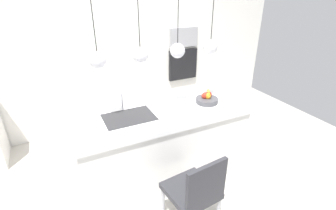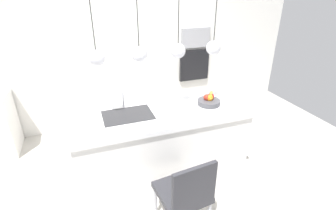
{
  "view_description": "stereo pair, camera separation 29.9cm",
  "coord_description": "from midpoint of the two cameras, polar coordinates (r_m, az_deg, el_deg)",
  "views": [
    {
      "loc": [
        -1.08,
        -2.43,
        2.29
      ],
      "look_at": [
        0.1,
        0.0,
        1.0
      ],
      "focal_mm": 27.13,
      "sensor_mm": 36.0,
      "label": 1
    },
    {
      "loc": [
        -0.81,
        -2.55,
        2.29
      ],
      "look_at": [
        0.1,
        0.0,
        1.0
      ],
      "focal_mm": 27.13,
      "sensor_mm": 36.0,
      "label": 2
    }
  ],
  "objects": [
    {
      "name": "kitchen_island",
      "position": [
        3.22,
        -4.31,
        -8.81
      ],
      "size": [
        2.09,
        0.88,
        0.95
      ],
      "color": "white",
      "rests_on": "ground"
    },
    {
      "name": "floor",
      "position": [
        3.51,
        -4.05,
        -15.25
      ],
      "size": [
        6.6,
        6.6,
        0.0
      ],
      "primitive_type": "plane",
      "color": "#BCB7AD",
      "rests_on": "ground"
    },
    {
      "name": "back_wall",
      "position": [
        4.36,
        -13.0,
        11.76
      ],
      "size": [
        6.0,
        0.1,
        2.6
      ],
      "primitive_type": "cube",
      "color": "silver",
      "rests_on": "ground"
    },
    {
      "name": "pendant_light_right",
      "position": [
        3.03,
        6.68,
        12.89
      ],
      "size": [
        0.16,
        0.16,
        0.76
      ],
      "color": "silver"
    },
    {
      "name": "sink_basin",
      "position": [
        2.89,
        -11.72,
        -2.85
      ],
      "size": [
        0.56,
        0.4,
        0.02
      ],
      "primitive_type": "cube",
      "color": "#2D2D30",
      "rests_on": "kitchen_island"
    },
    {
      "name": "pendant_light_center_left",
      "position": [
        2.68,
        -9.5,
        11.04
      ],
      "size": [
        0.16,
        0.16,
        0.76
      ],
      "color": "silver"
    },
    {
      "name": "fruit_bowl",
      "position": [
        3.17,
        6.09,
        1.38
      ],
      "size": [
        0.28,
        0.28,
        0.15
      ],
      "color": "#4C4C51",
      "rests_on": "kitchen_island"
    },
    {
      "name": "pendant_light_left",
      "position": [
        2.59,
        -18.77,
        9.57
      ],
      "size": [
        0.16,
        0.16,
        0.76
      ],
      "color": "silver"
    },
    {
      "name": "oven",
      "position": [
        4.78,
        1.51,
        9.09
      ],
      "size": [
        0.56,
        0.08,
        0.56
      ],
      "primitive_type": "cube",
      "color": "black",
      "rests_on": "back_wall"
    },
    {
      "name": "pendant_light_center_right",
      "position": [
        2.82,
        -0.94,
        12.13
      ],
      "size": [
        0.16,
        0.16,
        0.76
      ],
      "color": "silver"
    },
    {
      "name": "chair_near",
      "position": [
        2.58,
        2.71,
        -18.75
      ],
      "size": [
        0.51,
        0.52,
        0.9
      ],
      "color": "#333338",
      "rests_on": "ground"
    },
    {
      "name": "microwave",
      "position": [
        4.67,
        1.58,
        14.99
      ],
      "size": [
        0.54,
        0.08,
        0.34
      ],
      "primitive_type": "cube",
      "color": "#9E9EA3",
      "rests_on": "back_wall"
    },
    {
      "name": "faucet",
      "position": [
        3.01,
        -13.03,
        1.37
      ],
      "size": [
        0.02,
        0.17,
        0.22
      ],
      "color": "silver",
      "rests_on": "kitchen_island"
    }
  ]
}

